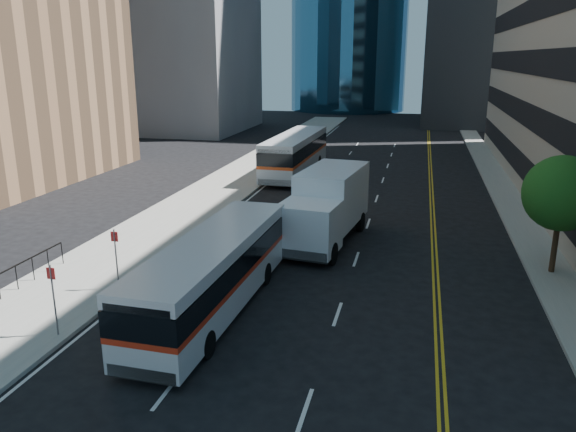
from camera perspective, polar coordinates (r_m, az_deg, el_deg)
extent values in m
plane|color=black|center=(19.42, 2.68, -12.28)|extent=(160.00, 160.00, 0.00)
cube|color=gray|center=(44.92, -4.64, 4.16)|extent=(5.00, 90.00, 0.15)
cube|color=gray|center=(43.24, 20.84, 2.71)|extent=(2.00, 90.00, 0.15)
cylinder|color=#332114|center=(26.75, 25.44, -2.91)|extent=(0.24, 0.24, 2.20)
sphere|color=#154714|center=(26.14, 26.06, 2.08)|extent=(3.20, 3.20, 3.20)
cube|color=silver|center=(21.18, -7.49, -7.45)|extent=(2.72, 10.99, 1.00)
cube|color=red|center=(20.95, -7.55, -5.96)|extent=(2.74, 11.01, 0.20)
cube|color=black|center=(20.77, -7.60, -4.68)|extent=(2.74, 11.01, 0.82)
cube|color=silver|center=(20.54, -7.67, -2.90)|extent=(2.72, 10.99, 0.46)
cylinder|color=black|center=(19.12, -14.28, -11.73)|extent=(0.30, 0.92, 0.91)
cylinder|color=black|center=(18.25, -8.28, -12.78)|extent=(0.30, 0.92, 0.91)
cylinder|color=black|center=(24.18, -7.17, -5.34)|extent=(0.30, 0.92, 0.91)
cylinder|color=black|center=(23.50, -2.34, -5.87)|extent=(0.30, 0.92, 0.91)
cube|color=silver|center=(45.49, 0.75, 5.45)|extent=(2.97, 12.34, 1.13)
cube|color=#E54815|center=(45.37, 0.76, 6.27)|extent=(2.99, 12.36, 0.23)
cube|color=black|center=(45.28, 0.76, 6.98)|extent=(2.99, 12.36, 0.92)
cube|color=silver|center=(45.17, 0.76, 7.94)|extent=(2.97, 12.34, 0.51)
cylinder|color=black|center=(42.40, -2.04, 4.10)|extent=(0.33, 1.03, 1.02)
cylinder|color=black|center=(41.78, 1.14, 3.93)|extent=(0.33, 1.03, 1.02)
cylinder|color=black|center=(48.98, 0.30, 5.71)|extent=(0.33, 1.03, 1.02)
cylinder|color=black|center=(48.44, 3.09, 5.58)|extent=(0.33, 1.03, 1.02)
cube|color=white|center=(25.86, 2.13, -1.17)|extent=(2.91, 2.72, 2.29)
cube|color=black|center=(24.79, 1.38, -0.86)|extent=(2.41, 0.37, 1.20)
cube|color=white|center=(29.20, 4.54, 2.12)|extent=(3.28, 5.53, 2.84)
cube|color=black|center=(28.53, 3.79, -1.61)|extent=(2.94, 7.40, 0.27)
cylinder|color=black|center=(26.37, -0.50, -3.23)|extent=(0.44, 1.08, 1.05)
cylinder|color=black|center=(25.66, 4.48, -3.83)|extent=(0.44, 1.08, 1.05)
cylinder|color=black|center=(31.28, 3.11, -0.16)|extent=(0.44, 1.08, 1.05)
cylinder|color=black|center=(30.68, 7.35, -0.60)|extent=(0.44, 1.08, 1.05)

